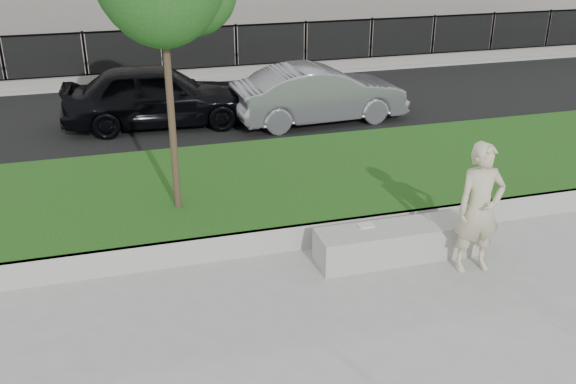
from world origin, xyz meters
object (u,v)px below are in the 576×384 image
object	(u,v)px
car_silver	(319,94)
book	(366,225)
car_dark	(157,95)
stone_bench	(398,242)
man	(480,208)

from	to	relation	value
car_silver	book	bearing A→B (deg)	164.13
car_dark	car_silver	world-z (taller)	car_dark
book	car_silver	world-z (taller)	car_silver
stone_bench	car_dark	world-z (taller)	car_dark
stone_bench	man	distance (m)	1.29
stone_bench	man	world-z (taller)	man
car_dark	stone_bench	bearing A→B (deg)	-155.78
stone_bench	car_silver	distance (m)	6.63
stone_bench	car_dark	xyz separation A→B (m)	(-2.78, 7.30, 0.53)
man	car_silver	world-z (taller)	man
car_dark	book	bearing A→B (deg)	-158.68
car_silver	car_dark	bearing A→B (deg)	75.28
stone_bench	car_silver	xyz separation A→B (m)	(0.96, 6.54, 0.47)
man	car_silver	bearing A→B (deg)	92.93
stone_bench	man	bearing A→B (deg)	-33.55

